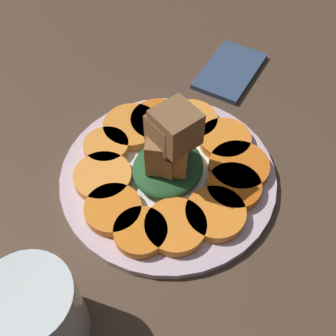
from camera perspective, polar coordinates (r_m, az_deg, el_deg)
The scene contains 18 objects.
table_slab at distance 53.30cm, azimuth -0.00°, elevation -2.00°, with size 120.00×120.00×2.00cm, color #4C3828.
plate at distance 52.06cm, azimuth -0.00°, elevation -1.05°, with size 26.53×26.53×1.05cm.
carrot_slice_0 at distance 46.64cm, azimuth -3.74°, elevation -8.63°, with size 5.98×5.98×1.22cm, color orange.
carrot_slice_1 at distance 46.89cm, azimuth 1.03°, elevation -7.89°, with size 6.93×6.93×1.22cm, color orange.
carrot_slice_2 at distance 47.99cm, azimuth 6.44°, elevation -6.15°, with size 6.89×6.89×1.22cm, color orange.
carrot_slice_3 at distance 50.24cm, azimuth 8.89°, elevation -2.56°, with size 6.53×6.53×1.22cm, color #D45E12.
carrot_slice_4 at distance 52.15cm, azimuth 9.57°, elevation 0.20°, with size 7.41×7.41×1.22cm, color orange.
carrot_slice_5 at distance 54.64cm, azimuth 7.71°, elevation 3.83°, with size 6.66×6.66×1.22cm, color orange.
carrot_slice_6 at distance 56.45cm, azimuth 3.15°, elevation 6.40°, with size 7.02×7.02×1.22cm, color orange.
carrot_slice_7 at distance 56.32cm, azimuth -1.26°, elevation 6.35°, with size 7.50×7.50×1.22cm, color orange.
carrot_slice_8 at distance 55.87cm, azimuth -4.94°, elevation 5.62°, with size 7.53×7.53×1.22cm, color orange.
carrot_slice_9 at distance 54.00cm, azimuth -8.36°, elevation 2.93°, with size 5.75×5.75×1.22cm, color orange.
carrot_slice_10 at distance 51.10cm, azimuth -8.84°, elevation -1.19°, with size 7.01×7.01×1.22cm, color #F99539.
carrot_slice_11 at distance 48.38cm, azimuth -7.45°, elevation -5.57°, with size 6.56×6.56×1.22cm, color orange.
center_pile at distance 48.20cm, azimuth 0.08°, elevation 2.30°, with size 9.30×8.37×10.90cm.
fork at distance 50.25cm, azimuth 4.70°, elevation -2.68°, with size 17.01×6.83×0.40cm.
water_glass at distance 41.56cm, azimuth -17.26°, elevation -18.38°, with size 8.17×8.17×9.43cm.
napkin at distance 66.42cm, azimuth 8.40°, elevation 12.88°, with size 12.21×7.33×0.80cm.
Camera 1 is at (-26.58, -15.02, 44.69)cm, focal length 45.00 mm.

